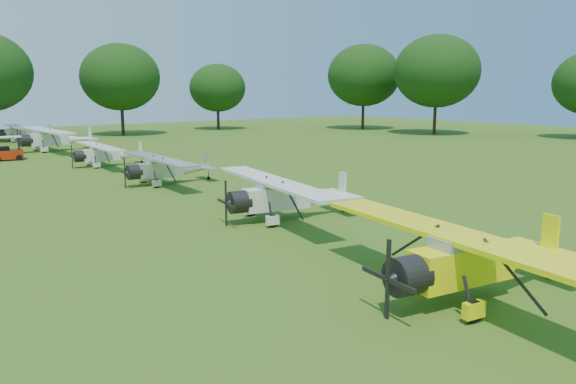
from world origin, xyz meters
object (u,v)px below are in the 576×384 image
(aircraft_3, at_px, (286,194))
(aircraft_7, at_px, (23,131))
(aircraft_4, at_px, (167,167))
(aircraft_6, at_px, (54,137))
(aircraft_2, at_px, (475,256))
(aircraft_5, at_px, (106,153))
(golf_cart, at_px, (7,152))

(aircraft_3, relative_size, aircraft_7, 1.04)
(aircraft_4, xyz_separation_m, aircraft_7, (-0.39, 38.80, 0.05))
(aircraft_4, xyz_separation_m, aircraft_6, (-0.25, 25.59, 0.26))
(aircraft_2, height_order, aircraft_5, aircraft_2)
(aircraft_4, height_order, golf_cart, golf_cart)
(aircraft_5, height_order, aircraft_6, aircraft_6)
(aircraft_3, xyz_separation_m, golf_cart, (-5.89, 32.96, -0.53))
(aircraft_5, height_order, aircraft_7, aircraft_7)
(aircraft_6, bearing_deg, aircraft_4, -91.88)
(aircraft_4, relative_size, aircraft_7, 0.95)
(aircraft_4, distance_m, aircraft_6, 25.59)
(aircraft_2, bearing_deg, aircraft_7, 97.15)
(aircraft_5, bearing_deg, aircraft_4, -86.93)
(aircraft_4, xyz_separation_m, aircraft_5, (-0.08, 11.09, -0.04))
(aircraft_6, bearing_deg, aircraft_7, 88.15)
(golf_cart, bearing_deg, aircraft_3, -72.24)
(aircraft_5, bearing_deg, golf_cart, 125.22)
(aircraft_3, distance_m, aircraft_6, 38.51)
(aircraft_2, distance_m, aircraft_3, 11.85)
(aircraft_2, xyz_separation_m, aircraft_4, (1.71, 24.63, -0.17))
(aircraft_3, bearing_deg, golf_cart, 110.02)
(aircraft_3, distance_m, aircraft_4, 12.92)
(aircraft_3, relative_size, aircraft_4, 1.09)
(aircraft_4, relative_size, golf_cart, 3.74)
(aircraft_6, relative_size, aircraft_7, 1.17)
(aircraft_5, relative_size, aircraft_6, 0.78)
(aircraft_7, height_order, golf_cart, golf_cart)
(aircraft_6, bearing_deg, aircraft_2, -94.11)
(aircraft_5, xyz_separation_m, aircraft_7, (-0.31, 27.71, 0.10))
(aircraft_6, xyz_separation_m, aircraft_7, (-0.14, 13.21, -0.20))
(aircraft_5, relative_size, golf_cart, 3.60)
(aircraft_2, distance_m, aircraft_4, 24.69)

